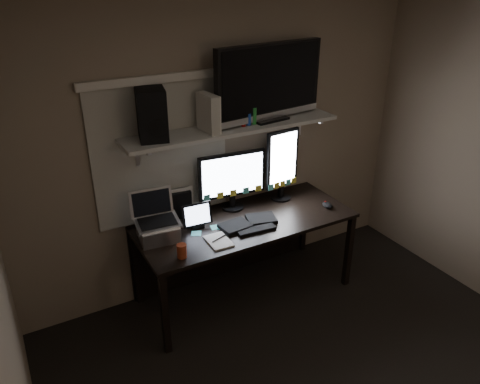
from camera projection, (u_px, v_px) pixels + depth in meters
back_wall at (224, 147)px, 3.92m from camera, size 3.60×0.00×3.60m
left_wall at (13, 377)px, 1.71m from camera, size 0.00×3.60×3.60m
window_blinds at (162, 153)px, 3.65m from camera, size 1.10×0.02×1.10m
desk at (238, 232)px, 4.02m from camera, size 1.80×0.75×0.73m
wall_shelf at (233, 128)px, 3.69m from camera, size 1.80×0.35×0.03m
monitor_landscape at (232, 181)px, 3.93m from camera, size 0.60×0.12×0.52m
monitor_portrait at (282, 165)px, 4.08m from camera, size 0.33×0.09×0.65m
keyboard at (248, 223)px, 3.78m from camera, size 0.50×0.23×0.03m
mouse at (327, 205)px, 4.05m from camera, size 0.09×0.12×0.04m
notepad at (218, 241)px, 3.54m from camera, size 0.17×0.23×0.01m
tablet at (197, 216)px, 3.70m from camera, size 0.25×0.12×0.21m
file_sorter at (179, 203)px, 3.85m from camera, size 0.21×0.12×0.25m
laptop at (157, 218)px, 3.50m from camera, size 0.35×0.30×0.37m
cup at (182, 251)px, 3.33m from camera, size 0.08×0.08×0.10m
sticky_notes at (216, 234)px, 3.65m from camera, size 0.40×0.34×0.00m
tv at (270, 83)px, 3.70m from camera, size 1.03×0.31×0.61m
game_console at (208, 113)px, 3.50m from camera, size 0.10×0.25×0.29m
speaker at (152, 114)px, 3.32m from camera, size 0.25×0.29×0.37m
bottles at (249, 117)px, 3.67m from camera, size 0.21×0.10×0.13m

